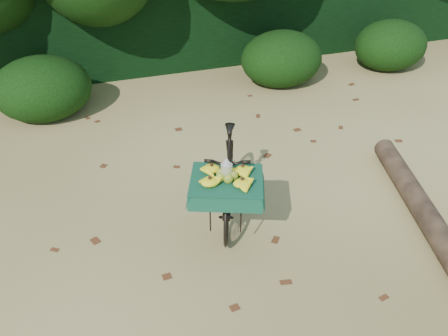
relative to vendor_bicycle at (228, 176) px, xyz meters
name	(u,v)px	position (x,y,z in m)	size (l,w,h in m)	color
ground	(309,234)	(0.81, -0.72, -0.57)	(80.00, 80.00, 0.00)	tan
vendor_bicycle	(228,176)	(0.00, 0.00, 0.00)	(1.28, 1.97, 1.12)	black
fallen_log	(440,237)	(2.17, -1.39, -0.42)	(0.29, 0.29, 4.04)	brown
hedge_backdrop	(182,17)	(0.81, 5.58, 0.33)	(26.00, 1.80, 1.80)	black
bush_clumps	(234,67)	(1.31, 3.58, -0.12)	(8.80, 1.70, 0.90)	black
leaf_litter	(287,203)	(0.81, -0.07, -0.57)	(7.00, 7.30, 0.01)	#542D16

